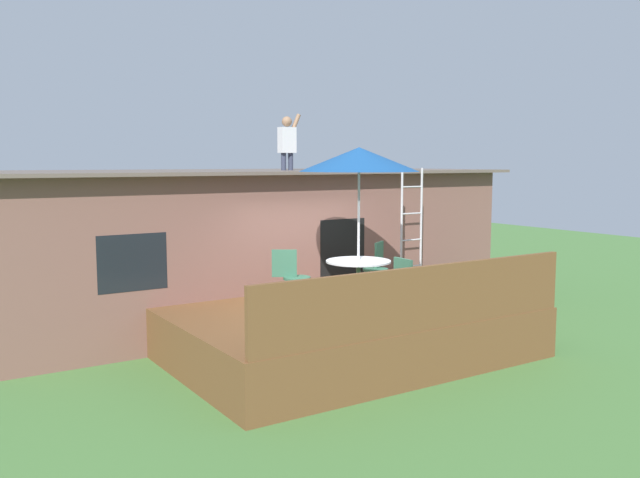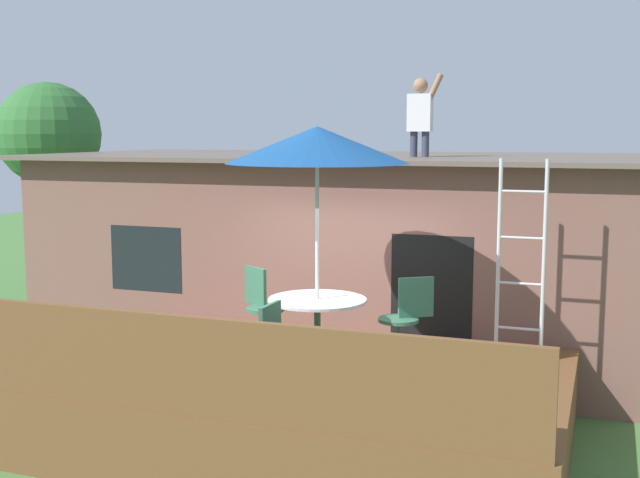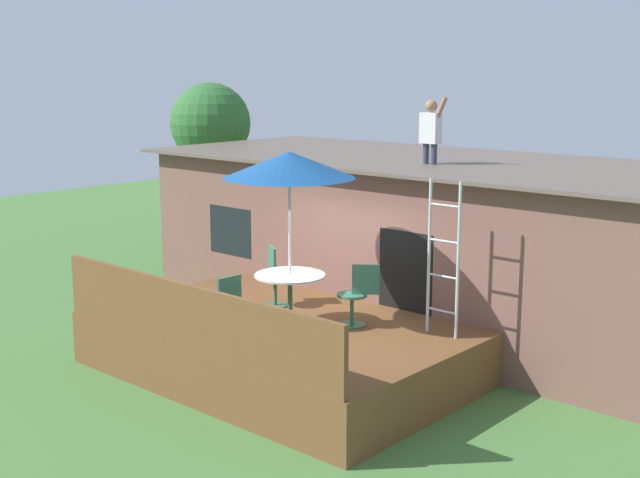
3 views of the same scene
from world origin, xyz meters
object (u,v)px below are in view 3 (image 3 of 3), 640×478
at_px(step_ladder, 443,259).
at_px(patio_chair_near, 237,307).
at_px(patio_chair_left, 274,277).
at_px(backyard_tree, 210,125).
at_px(patio_table, 290,285).
at_px(patio_umbrella, 289,165).
at_px(person_figure, 431,127).
at_px(patio_chair_right, 357,295).

distance_m(step_ladder, patio_chair_near, 2.94).
distance_m(patio_chair_left, backyard_tree, 7.55).
height_order(patio_table, patio_chair_near, patio_chair_near).
relative_size(patio_table, patio_umbrella, 0.41).
height_order(step_ladder, patio_chair_near, step_ladder).
distance_m(patio_umbrella, patio_chair_left, 2.17).
distance_m(person_figure, patio_chair_right, 3.34).
distance_m(patio_table, patio_chair_left, 1.07).
xyz_separation_m(patio_chair_right, backyard_tree, (-7.78, 4.05, 1.94)).
bearing_deg(person_figure, patio_chair_right, -80.52).
distance_m(patio_umbrella, backyard_tree, 8.36).
bearing_deg(patio_chair_near, patio_umbrella, 0.00).
distance_m(person_figure, patio_chair_near, 4.61).
bearing_deg(person_figure, backyard_tree, 167.31).
bearing_deg(patio_table, patio_chair_near, -92.00).
distance_m(patio_chair_left, patio_chair_right, 1.70).
bearing_deg(patio_table, backyard_tree, 146.52).
xyz_separation_m(patio_umbrella, patio_chair_right, (0.81, 0.56, -1.89)).
relative_size(patio_chair_left, backyard_tree, 0.22).
bearing_deg(patio_table, person_figure, 82.11).
height_order(person_figure, patio_chair_left, person_figure).
distance_m(patio_umbrella, person_figure, 3.00).
xyz_separation_m(patio_chair_near, backyard_tree, (-6.93, 5.63, 1.94)).
height_order(patio_chair_right, backyard_tree, backyard_tree).
relative_size(step_ladder, backyard_tree, 0.52).
distance_m(patio_table, person_figure, 3.68).
relative_size(patio_umbrella, person_figure, 2.29).
height_order(patio_table, patio_chair_left, patio_chair_left).
height_order(patio_umbrella, step_ladder, patio_umbrella).
relative_size(person_figure, patio_chair_near, 1.21).
bearing_deg(backyard_tree, step_ladder, -21.87).
xyz_separation_m(step_ladder, patio_chair_right, (-1.17, -0.46, -0.64)).
xyz_separation_m(patio_table, patio_chair_right, (0.81, 0.56, -0.13)).
bearing_deg(patio_chair_near, patio_table, 0.00).
height_order(patio_chair_left, backyard_tree, backyard_tree).
relative_size(patio_table, backyard_tree, 0.25).
distance_m(step_ladder, patio_chair_left, 2.97).
relative_size(patio_table, person_figure, 0.94).
bearing_deg(patio_chair_left, patio_umbrella, 0.00).
bearing_deg(patio_umbrella, backyard_tree, 146.52).
relative_size(person_figure, backyard_tree, 0.26).
bearing_deg(patio_table, patio_umbrella, 135.00).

